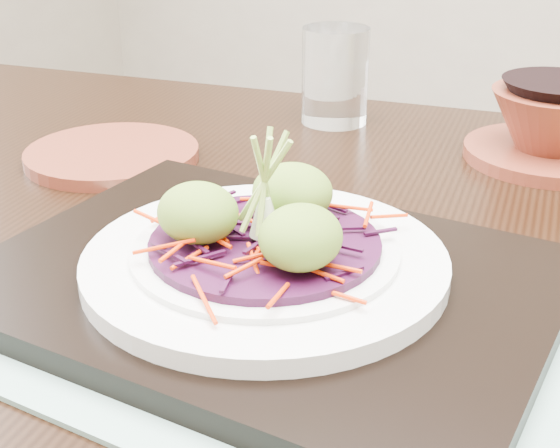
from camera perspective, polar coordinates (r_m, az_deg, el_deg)
The scene contains 11 objects.
dining_table at distance 0.62m, azimuth 3.91°, elevation -11.67°, with size 1.39×1.04×0.79m.
placemat at distance 0.52m, azimuth -1.07°, elevation -5.21°, with size 0.42×0.33×0.00m, color gray.
serving_tray at distance 0.51m, azimuth -1.08°, elevation -4.24°, with size 0.36×0.27×0.02m, color black.
white_plate at distance 0.51m, azimuth -1.10°, elevation -2.66°, with size 0.24×0.24×0.02m.
cabbage_bed at distance 0.50m, azimuth -1.11°, elevation -1.44°, with size 0.15×0.15×0.01m, color #380B2C.
carrot_julienne at distance 0.50m, azimuth -1.11°, elevation -0.69°, with size 0.18×0.18×0.01m, color red, non-canonical shape.
guacamole_scoops at distance 0.49m, azimuth -1.16°, elevation 0.74°, with size 0.13×0.11×0.04m.
scallion_garnish at distance 0.48m, azimuth -1.14°, elevation 2.72°, with size 0.05×0.05×0.08m, color #8EB247, non-canonical shape.
terracotta_side_plate at distance 0.77m, azimuth -12.17°, elevation 5.00°, with size 0.17×0.17×0.01m, color #5E2416.
water_glass at distance 0.86m, azimuth 4.05°, elevation 10.77°, with size 0.07×0.07×0.10m, color white.
terracotta_bowl_set at distance 0.79m, azimuth 19.30°, elevation 6.54°, with size 0.18×0.18×0.07m.
Camera 1 is at (0.14, -0.52, 1.06)m, focal length 50.00 mm.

